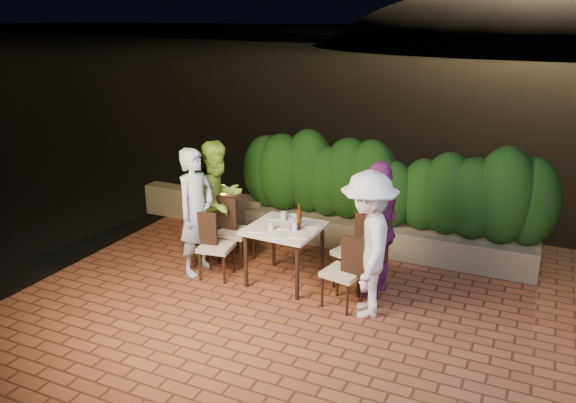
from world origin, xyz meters
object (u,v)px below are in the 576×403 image
Objects in this scene: beer_bottle at (299,216)px; parapet_lamp at (222,190)px; diner_blue at (196,212)px; chair_right_back at (356,250)px; diner_purple at (379,229)px; chair_right_front at (343,271)px; diner_white at (368,245)px; dining_table at (285,254)px; chair_left_back at (236,230)px; bowl at (293,217)px; diner_green at (218,200)px; chair_left_front at (216,245)px.

beer_bottle is 2.52m from parapet_lamp.
diner_blue is 1.85m from parapet_lamp.
diner_purple reaches higher than chair_right_back.
beer_bottle reaches higher than chair_right_front.
diner_blue is 1.00× the size of diner_white.
chair_left_back is at bearing 162.05° from dining_table.
bowl is 1.24× the size of parapet_lamp.
diner_blue reaches higher than chair_right_back.
diner_white reaches higher than diner_green.
chair_right_front is 0.53× the size of diner_green.
diner_green reaches higher than parapet_lamp.
chair_left_back is 0.55× the size of diner_blue.
beer_bottle is 1.86× the size of bowl.
chair_left_front is at bearing -146.84° from bowl.
chair_right_front is 3.24m from parapet_lamp.
chair_right_front is at bearing -17.93° from dining_table.
chair_left_back is 1.83m from chair_right_front.
diner_green is at bearing -5.87° from chair_right_front.
diner_white is at bearing -15.67° from dining_table.
chair_right_front is at bearing -33.58° from parapet_lamp.
chair_left_back is (-0.84, -0.02, -0.31)m from bowl.
diner_white reaches higher than chair_left_front.
dining_table is at bearing 6.62° from chair_left_front.
diner_white is at bearing -19.46° from beer_bottle.
chair_right_back is 0.60× the size of diner_purple.
diner_white is at bearing -87.64° from diner_green.
chair_left_back is 0.92× the size of chair_right_back.
bowl is 1.25m from diner_blue.
diner_white is 11.97× the size of parapet_lamp.
bowl is 0.17× the size of chair_right_back.
chair_left_front is 6.25× the size of parapet_lamp.
diner_purple reaches higher than diner_green.
chair_right_back reaches higher than parapet_lamp.
diner_purple is (1.14, 0.20, 0.46)m from dining_table.
diner_blue is at bearing 29.92° from chair_right_back.
chair_right_back is at bearing -74.94° from diner_green.
bowl is 0.94m from chair_right_back.
parapet_lamp is at bearing -109.87° from diner_purple.
beer_bottle reaches higher than chair_left_back.
dining_table is 0.86× the size of chair_right_back.
parapet_lamp is (-0.95, 1.23, 0.11)m from chair_left_back.
chair_right_front is at bearing -33.13° from bowl.
parapet_lamp is (-0.66, 1.71, -0.27)m from diner_blue.
diner_white is at bearing -27.90° from bowl.
chair_right_front is 0.53× the size of diner_white.
chair_left_front reaches higher than bowl.
chair_left_back is 1.56m from parapet_lamp.
bowl is at bearing 94.83° from dining_table.
diner_blue is at bearing -170.29° from dining_table.
diner_purple is 3.25m from parapet_lamp.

